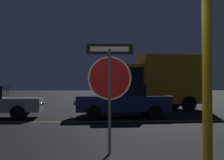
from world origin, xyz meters
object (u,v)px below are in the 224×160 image
Objects in this scene: stop_sign at (110,77)px; passing_car_3 at (123,101)px; delivery_truck at (152,81)px; yellow_pole_right at (207,63)px.

passing_car_3 is (1.06, 7.37, -0.81)m from stop_sign.
delivery_truck is (2.23, 4.52, 0.97)m from passing_car_3.
stop_sign is 7.49m from passing_car_3.
delivery_truck is at bearing -28.76° from passing_car_3.
yellow_pole_right is 0.53× the size of delivery_truck.
stop_sign is 0.36× the size of delivery_truck.
delivery_truck reaches higher than passing_car_3.
passing_car_3 is (0.07, 10.04, -0.89)m from yellow_pole_right.
stop_sign is 2.85m from yellow_pole_right.
yellow_pole_right is 10.08m from passing_car_3.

